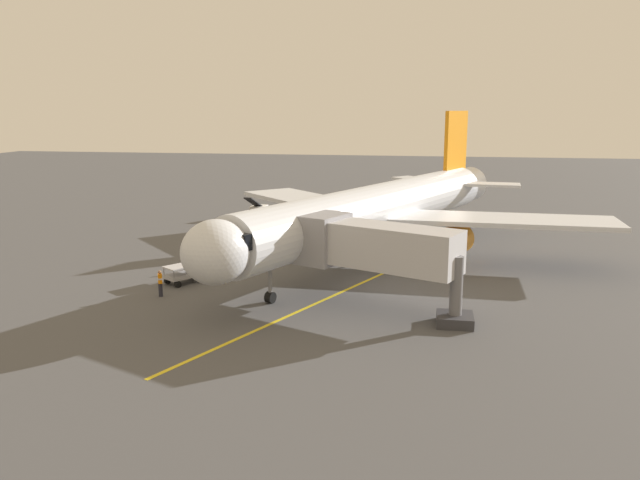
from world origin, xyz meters
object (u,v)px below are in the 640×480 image
Objects in this scene: baggage_cart_portside at (184,274)px; airplane at (379,209)px; jet_bridge at (367,246)px; ground_crew_loader at (216,258)px; belt_loader_near_nose at (258,208)px; ground_crew_marshaller at (160,283)px; ground_crew_wing_walker at (334,224)px.

airplane is at bearing -143.63° from baggage_cart_portside.
airplane reaches higher than jet_bridge.
ground_crew_loader is (11.97, -7.25, -2.88)m from jet_bridge.
ground_crew_marshaller is at bearing 94.21° from belt_loader_near_nose.
belt_loader_near_nose is 1.59× the size of baggage_cart_portside.
jet_bridge is at bearing 148.80° from ground_crew_loader.
jet_bridge reaches higher than ground_crew_loader.
baggage_cart_portside is (-0.29, -3.28, -0.23)m from ground_crew_marshaller.
airplane is at bearing 117.40° from ground_crew_wing_walker.
ground_crew_wing_walker reaches higher than baggage_cart_portside.
ground_crew_marshaller is 0.58× the size of baggage_cart_portside.
jet_bridge is 2.39× the size of belt_loader_near_nose.
baggage_cart_portside is (0.87, 3.97, -0.23)m from ground_crew_loader.
airplane reaches higher than ground_crew_loader.
belt_loader_near_nose reaches higher than baggage_cart_portside.
ground_crew_marshaller and ground_crew_loader have the same top height.
baggage_cart_portside is (-2.64, 28.60, -0.06)m from belt_loader_near_nose.
baggage_cart_portside is at bearing 77.59° from ground_crew_loader.
ground_crew_wing_walker and ground_crew_loader have the same top height.
ground_crew_wing_walker is 0.37× the size of belt_loader_near_nose.
jet_bridge is 6.52× the size of ground_crew_loader.
airplane is at bearing 128.03° from belt_loader_near_nose.
baggage_cart_portside is at bearing 95.28° from belt_loader_near_nose.
jet_bridge is 3.81× the size of baggage_cart_portside.
belt_loader_near_nose is at bearing -64.09° from jet_bridge.
jet_bridge is at bearing -179.95° from ground_crew_marshaller.
ground_crew_marshaller is (12.81, 12.50, -3.12)m from airplane.
belt_loader_near_nose reaches higher than ground_crew_wing_walker.
ground_crew_wing_walker is (5.39, -22.25, -2.88)m from jet_bridge.
baggage_cart_portside is at bearing -14.30° from jet_bridge.
ground_crew_marshaller is at bearing 70.81° from ground_crew_wing_walker.
baggage_cart_portside is (7.45, 18.98, -0.23)m from ground_crew_wing_walker.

